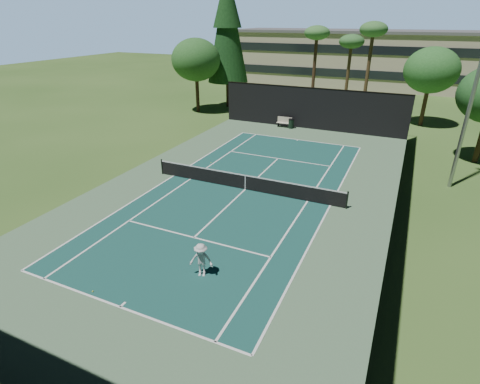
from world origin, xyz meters
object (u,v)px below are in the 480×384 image
object	(u,v)px
tennis_net	(245,182)
tennis_ball_d	(218,171)
tennis_ball_a	(93,291)
player	(201,260)
tennis_ball_c	(264,170)
park_bench	(284,122)
tennis_ball_b	(211,163)
trash_bin	(291,124)

from	to	relation	value
tennis_net	tennis_ball_d	bearing A→B (deg)	146.12
tennis_net	tennis_ball_a	xyz separation A→B (m)	(-1.60, -11.65, -0.52)
tennis_ball_a	player	bearing A→B (deg)	38.72
player	tennis_ball_a	distance (m)	4.52
tennis_ball_c	park_bench	xyz separation A→B (m)	(-2.42, 11.88, 0.52)
tennis_ball_d	tennis_ball_c	bearing A→B (deg)	27.61
tennis_net	park_bench	distance (m)	15.71
tennis_ball_b	tennis_ball_d	size ratio (longest dim) A/B	0.96
park_bench	trash_bin	distance (m)	0.77
tennis_ball_d	park_bench	xyz separation A→B (m)	(0.56, 13.44, 0.51)
player	park_bench	size ratio (longest dim) A/B	1.05
tennis_net	tennis_ball_d	xyz separation A→B (m)	(-3.08, 2.07, -0.52)
tennis_ball_d	park_bench	bearing A→B (deg)	87.63
tennis_ball_a	tennis_ball_d	distance (m)	13.79
tennis_ball_b	trash_bin	world-z (taller)	trash_bin
trash_bin	tennis_ball_b	bearing A→B (deg)	-102.03
tennis_ball_c	tennis_ball_d	size ratio (longest dim) A/B	0.89
tennis_ball_a	tennis_ball_b	world-z (taller)	tennis_ball_a
player	park_bench	world-z (taller)	player
tennis_ball_a	tennis_ball_c	world-z (taller)	tennis_ball_a
park_bench	tennis_ball_b	bearing A→B (deg)	-98.46
tennis_ball_c	park_bench	bearing A→B (deg)	101.54
tennis_ball_a	tennis_ball_c	xyz separation A→B (m)	(1.51, 15.27, -0.00)
tennis_ball_b	tennis_ball_c	world-z (taller)	tennis_ball_b
tennis_ball_d	park_bench	size ratio (longest dim) A/B	0.05
tennis_ball_d	trash_bin	world-z (taller)	trash_bin
park_bench	tennis_ball_a	bearing A→B (deg)	-88.06
park_bench	trash_bin	size ratio (longest dim) A/B	1.59
tennis_ball_b	park_bench	size ratio (longest dim) A/B	0.05
tennis_net	park_bench	size ratio (longest dim) A/B	8.60
tennis_ball_a	tennis_ball_b	size ratio (longest dim) A/B	1.04
player	tennis_ball_c	size ratio (longest dim) A/B	25.04
park_bench	tennis_ball_d	bearing A→B (deg)	-92.37
tennis_net	tennis_ball_b	world-z (taller)	tennis_net
tennis_ball_a	trash_bin	xyz separation A→B (m)	(-0.17, 26.99, 0.44)
player	tennis_ball_b	size ratio (longest dim) A/B	23.24
tennis_net	tennis_ball_c	size ratio (longest dim) A/B	205.65
tennis_net	tennis_ball_b	bearing A→B (deg)	142.30
tennis_ball_d	trash_bin	bearing A→B (deg)	84.38
tennis_ball_c	tennis_ball_b	bearing A→B (deg)	-176.22
tennis_ball_a	tennis_ball_c	size ratio (longest dim) A/B	1.12
tennis_net	tennis_ball_c	distance (m)	3.67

